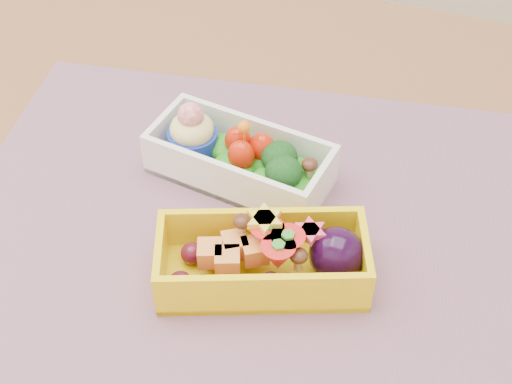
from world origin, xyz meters
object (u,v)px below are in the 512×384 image
(table, at_px, (247,256))
(bento_white, at_px, (239,158))
(placemat, at_px, (247,222))
(bento_yellow, at_px, (267,259))

(table, xyz_separation_m, bento_white, (-0.01, 0.02, 0.13))
(table, bearing_deg, placemat, -69.24)
(table, xyz_separation_m, bento_yellow, (0.05, -0.10, 0.13))
(bento_yellow, bearing_deg, table, 98.61)
(table, bearing_deg, bento_yellow, -60.20)
(bento_white, distance_m, bento_yellow, 0.13)
(table, distance_m, placemat, 0.11)
(table, relative_size, bento_white, 6.45)
(bento_white, height_order, bento_yellow, bento_white)
(table, height_order, bento_yellow, bento_yellow)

